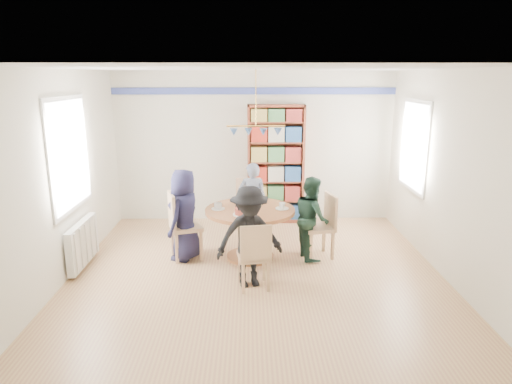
{
  "coord_description": "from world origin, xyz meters",
  "views": [
    {
      "loc": [
        -0.1,
        -5.71,
        2.62
      ],
      "look_at": [
        0.0,
        0.4,
        1.05
      ],
      "focal_mm": 32.0,
      "sensor_mm": 36.0,
      "label": 1
    }
  ],
  "objects_px": {
    "chair_right": "(323,223)",
    "person_near": "(249,237)",
    "dining_table": "(250,222)",
    "person_far": "(253,201)",
    "chair_far": "(248,204)",
    "person_right": "(312,218)",
    "chair_left": "(180,223)",
    "chair_near": "(255,253)",
    "radiator": "(83,243)",
    "person_left": "(185,215)",
    "bookshelf": "(276,165)"
  },
  "relations": [
    {
      "from": "radiator",
      "to": "person_far",
      "type": "bearing_deg",
      "value": 25.75
    },
    {
      "from": "radiator",
      "to": "person_left",
      "type": "xyz_separation_m",
      "value": [
        1.39,
        0.28,
        0.32
      ]
    },
    {
      "from": "radiator",
      "to": "chair_near",
      "type": "height_order",
      "value": "chair_near"
    },
    {
      "from": "person_left",
      "to": "person_far",
      "type": "distance_m",
      "value": 1.32
    },
    {
      "from": "dining_table",
      "to": "chair_left",
      "type": "distance_m",
      "value": 1.01
    },
    {
      "from": "chair_right",
      "to": "person_right",
      "type": "xyz_separation_m",
      "value": [
        -0.18,
        -0.04,
        0.09
      ]
    },
    {
      "from": "chair_right",
      "to": "bookshelf",
      "type": "height_order",
      "value": "bookshelf"
    },
    {
      "from": "dining_table",
      "to": "person_far",
      "type": "bearing_deg",
      "value": 87.09
    },
    {
      "from": "chair_right",
      "to": "person_near",
      "type": "relative_size",
      "value": 0.72
    },
    {
      "from": "person_right",
      "to": "person_far",
      "type": "height_order",
      "value": "person_far"
    },
    {
      "from": "radiator",
      "to": "chair_right",
      "type": "xyz_separation_m",
      "value": [
        3.41,
        0.34,
        0.17
      ]
    },
    {
      "from": "chair_left",
      "to": "person_near",
      "type": "height_order",
      "value": "person_near"
    },
    {
      "from": "chair_right",
      "to": "person_near",
      "type": "xyz_separation_m",
      "value": [
        -1.09,
        -0.96,
        0.13
      ]
    },
    {
      "from": "chair_right",
      "to": "bookshelf",
      "type": "distance_m",
      "value": 1.88
    },
    {
      "from": "chair_far",
      "to": "person_near",
      "type": "distance_m",
      "value": 1.99
    },
    {
      "from": "dining_table",
      "to": "person_left",
      "type": "bearing_deg",
      "value": -179.15
    },
    {
      "from": "chair_near",
      "to": "person_far",
      "type": "relative_size",
      "value": 0.69
    },
    {
      "from": "person_near",
      "to": "bookshelf",
      "type": "bearing_deg",
      "value": 64.79
    },
    {
      "from": "person_right",
      "to": "person_near",
      "type": "relative_size",
      "value": 0.93
    },
    {
      "from": "chair_left",
      "to": "chair_near",
      "type": "xyz_separation_m",
      "value": [
        1.07,
        -1.03,
        -0.06
      ]
    },
    {
      "from": "chair_far",
      "to": "chair_near",
      "type": "distance_m",
      "value": 2.11
    },
    {
      "from": "dining_table",
      "to": "person_left",
      "type": "height_order",
      "value": "person_left"
    },
    {
      "from": "person_far",
      "to": "person_near",
      "type": "distance_m",
      "value": 1.78
    },
    {
      "from": "person_right",
      "to": "chair_far",
      "type": "bearing_deg",
      "value": 31.62
    },
    {
      "from": "person_far",
      "to": "bookshelf",
      "type": "height_order",
      "value": "bookshelf"
    },
    {
      "from": "radiator",
      "to": "dining_table",
      "type": "distance_m",
      "value": 2.36
    },
    {
      "from": "dining_table",
      "to": "chair_left",
      "type": "xyz_separation_m",
      "value": [
        -1.01,
        -0.0,
        -0.01
      ]
    },
    {
      "from": "dining_table",
      "to": "person_right",
      "type": "bearing_deg",
      "value": 0.47
    },
    {
      "from": "chair_left",
      "to": "person_left",
      "type": "bearing_deg",
      "value": -9.38
    },
    {
      "from": "person_far",
      "to": "chair_far",
      "type": "bearing_deg",
      "value": -66.13
    },
    {
      "from": "chair_left",
      "to": "chair_near",
      "type": "height_order",
      "value": "chair_left"
    },
    {
      "from": "chair_left",
      "to": "person_right",
      "type": "xyz_separation_m",
      "value": [
        1.91,
        0.01,
        0.06
      ]
    },
    {
      "from": "person_right",
      "to": "dining_table",
      "type": "bearing_deg",
      "value": 81.1
    },
    {
      "from": "chair_right",
      "to": "chair_left",
      "type": "bearing_deg",
      "value": -178.72
    },
    {
      "from": "person_left",
      "to": "person_far",
      "type": "relative_size",
      "value": 1.05
    },
    {
      "from": "radiator",
      "to": "person_right",
      "type": "bearing_deg",
      "value": 5.3
    },
    {
      "from": "radiator",
      "to": "chair_left",
      "type": "xyz_separation_m",
      "value": [
        1.32,
        0.29,
        0.2
      ]
    },
    {
      "from": "chair_near",
      "to": "person_right",
      "type": "bearing_deg",
      "value": 51.09
    },
    {
      "from": "chair_left",
      "to": "chair_right",
      "type": "height_order",
      "value": "chair_left"
    },
    {
      "from": "radiator",
      "to": "dining_table",
      "type": "bearing_deg",
      "value": 7.14
    },
    {
      "from": "dining_table",
      "to": "person_far",
      "type": "xyz_separation_m",
      "value": [
        0.04,
        0.85,
        0.08
      ]
    },
    {
      "from": "chair_right",
      "to": "person_near",
      "type": "distance_m",
      "value": 1.46
    },
    {
      "from": "person_right",
      "to": "person_near",
      "type": "xyz_separation_m",
      "value": [
        -0.91,
        -0.93,
        0.04
      ]
    },
    {
      "from": "dining_table",
      "to": "chair_far",
      "type": "xyz_separation_m",
      "value": [
        -0.02,
        1.07,
        -0.04
      ]
    },
    {
      "from": "radiator",
      "to": "person_near",
      "type": "bearing_deg",
      "value": -15.12
    },
    {
      "from": "chair_left",
      "to": "person_left",
      "type": "height_order",
      "value": "person_left"
    },
    {
      "from": "dining_table",
      "to": "chair_near",
      "type": "bearing_deg",
      "value": -87.09
    },
    {
      "from": "chair_right",
      "to": "person_right",
      "type": "bearing_deg",
      "value": -168.27
    },
    {
      "from": "radiator",
      "to": "bookshelf",
      "type": "distance_m",
      "value": 3.54
    },
    {
      "from": "dining_table",
      "to": "chair_near",
      "type": "height_order",
      "value": "chair_near"
    }
  ]
}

